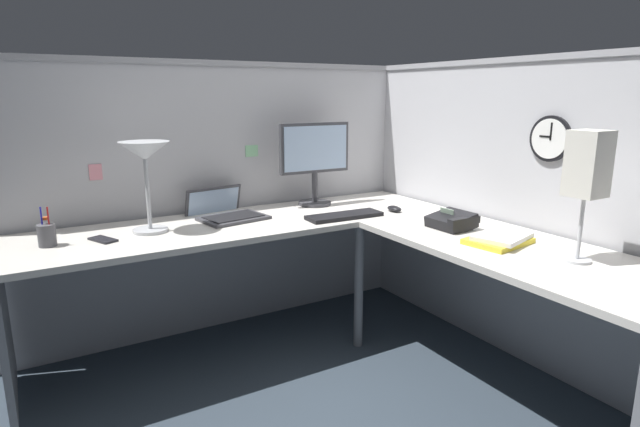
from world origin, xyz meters
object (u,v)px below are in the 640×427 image
object	(u,v)px
office_phone	(452,221)
book_stack	(500,239)
desk_lamp_dome	(145,159)
desk_lamp_paper	(588,168)
pen_cup	(47,235)
computer_mouse	(394,209)
keyboard	(344,216)
wall_clock	(551,139)
cell_phone	(103,240)
monitor	(315,157)
laptop	(224,212)

from	to	relation	value
office_phone	book_stack	size ratio (longest dim) A/B	0.65
desk_lamp_dome	book_stack	size ratio (longest dim) A/B	1.39
desk_lamp_dome	desk_lamp_paper	bearing A→B (deg)	-44.49
desk_lamp_paper	desk_lamp_dome	bearing A→B (deg)	135.51
pen_cup	computer_mouse	bearing A→B (deg)	-7.69
keyboard	computer_mouse	xyz separation A→B (m)	(0.33, -0.02, 0.01)
keyboard	wall_clock	bearing A→B (deg)	-44.56
pen_cup	cell_phone	world-z (taller)	pen_cup
office_phone	book_stack	world-z (taller)	office_phone
desk_lamp_paper	keyboard	bearing A→B (deg)	109.47
computer_mouse	wall_clock	distance (m)	0.92
cell_phone	desk_lamp_paper	distance (m)	2.11
book_stack	monitor	bearing A→B (deg)	104.56
book_stack	desk_lamp_paper	distance (m)	0.50
cell_phone	laptop	bearing A→B (deg)	-9.52
office_phone	book_stack	xyz separation A→B (m)	(-0.01, -0.31, -0.02)
computer_mouse	office_phone	xyz separation A→B (m)	(0.01, -0.45, 0.02)
office_phone	desk_lamp_paper	distance (m)	0.74
cell_phone	office_phone	bearing A→B (deg)	-47.40
cell_phone	wall_clock	xyz separation A→B (m)	(1.91, -0.93, 0.45)
computer_mouse	desk_lamp_paper	distance (m)	1.16
computer_mouse	office_phone	world-z (taller)	office_phone
book_stack	office_phone	bearing A→B (deg)	88.49
computer_mouse	keyboard	bearing A→B (deg)	176.56
book_stack	wall_clock	bearing A→B (deg)	7.18
desk_lamp_paper	computer_mouse	bearing A→B (deg)	93.30
keyboard	pen_cup	xyz separation A→B (m)	(-1.44, 0.22, 0.04)
monitor	desk_lamp_paper	size ratio (longest dim) A/B	0.94
cell_phone	office_phone	xyz separation A→B (m)	(1.56, -0.66, 0.03)
desk_lamp_dome	pen_cup	distance (m)	0.55
laptop	pen_cup	distance (m)	0.90
keyboard	office_phone	distance (m)	0.58
computer_mouse	office_phone	distance (m)	0.46
monitor	desk_lamp_dome	size ratio (longest dim) A/B	1.12
pen_cup	desk_lamp_paper	distance (m)	2.30
desk_lamp_paper	wall_clock	distance (m)	0.49
cell_phone	desk_lamp_paper	size ratio (longest dim) A/B	0.27
book_stack	cell_phone	bearing A→B (deg)	147.90
wall_clock	desk_lamp_dome	bearing A→B (deg)	149.80
desk_lamp_dome	office_phone	world-z (taller)	desk_lamp_dome
office_phone	wall_clock	xyz separation A→B (m)	(0.35, -0.26, 0.42)
desk_lamp_dome	book_stack	distance (m)	1.71
keyboard	desk_lamp_paper	world-z (taller)	desk_lamp_paper
monitor	wall_clock	world-z (taller)	wall_clock
pen_cup	book_stack	world-z (taller)	pen_cup
office_phone	cell_phone	bearing A→B (deg)	156.92
pen_cup	book_stack	bearing A→B (deg)	-29.46
cell_phone	desk_lamp_dome	bearing A→B (deg)	-11.75
cell_phone	desk_lamp_paper	world-z (taller)	desk_lamp_paper
monitor	laptop	bearing A→B (deg)	-178.62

